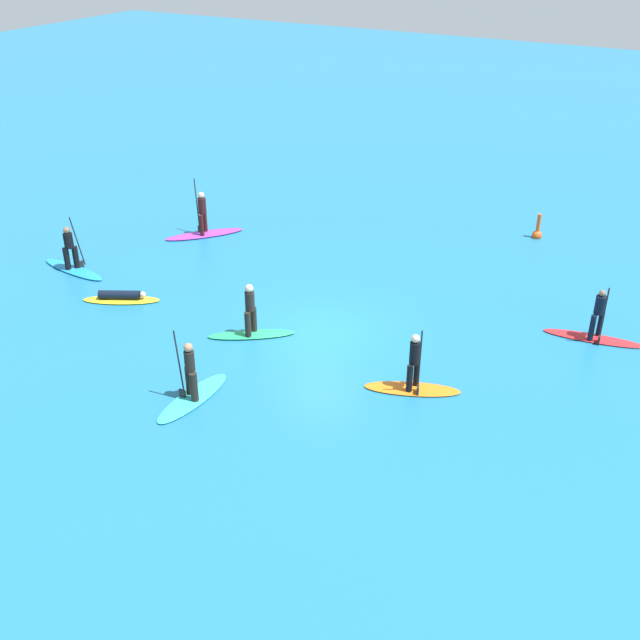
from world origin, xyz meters
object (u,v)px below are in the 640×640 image
(surfer_on_orange_board, at_px, (413,377))
(marker_buoy, at_px, (537,233))
(surfer_on_red_board, at_px, (596,326))
(surfer_on_blue_board, at_px, (72,260))
(surfer_on_purple_board, at_px, (203,226))
(surfer_on_teal_board, at_px, (192,387))
(surfer_on_yellow_board, at_px, (121,297))
(surfer_on_green_board, at_px, (251,323))

(surfer_on_orange_board, xyz_separation_m, marker_buoy, (0.07, 12.80, -0.24))
(surfer_on_red_board, bearing_deg, surfer_on_blue_board, -175.44)
(surfer_on_red_board, relative_size, surfer_on_purple_board, 1.06)
(surfer_on_red_board, height_order, surfer_on_purple_board, surfer_on_purple_board)
(surfer_on_red_board, distance_m, surfer_on_teal_board, 12.59)
(surfer_on_yellow_board, distance_m, surfer_on_orange_board, 10.94)
(surfer_on_yellow_board, relative_size, surfer_on_teal_board, 0.93)
(surfer_on_purple_board, bearing_deg, surfer_on_yellow_board, 49.82)
(surfer_on_green_board, distance_m, marker_buoy, 13.69)
(surfer_on_yellow_board, relative_size, surfer_on_orange_board, 0.96)
(surfer_on_red_board, xyz_separation_m, marker_buoy, (-3.80, 7.39, -0.26))
(surfer_on_red_board, distance_m, surfer_on_green_board, 10.80)
(surfer_on_blue_board, bearing_deg, surfer_on_teal_board, -20.09)
(surfer_on_green_board, bearing_deg, surfer_on_orange_board, 141.39)
(surfer_on_orange_board, bearing_deg, surfer_on_blue_board, 152.80)
(surfer_on_red_board, bearing_deg, surfer_on_orange_board, -134.06)
(marker_buoy, bearing_deg, surfer_on_yellow_board, -131.20)
(marker_buoy, bearing_deg, surfer_on_green_board, -114.83)
(surfer_on_purple_board, height_order, surfer_on_blue_board, surfer_on_purple_board)
(surfer_on_yellow_board, height_order, marker_buoy, marker_buoy)
(surfer_on_yellow_board, relative_size, surfer_on_purple_board, 0.90)
(surfer_on_teal_board, relative_size, surfer_on_blue_board, 0.89)
(surfer_on_red_board, bearing_deg, surfer_on_purple_board, 168.01)
(surfer_on_yellow_board, bearing_deg, surfer_on_red_board, -8.34)
(surfer_on_green_board, xyz_separation_m, surfer_on_blue_board, (-8.52, 0.87, -0.05))
(surfer_on_yellow_board, distance_m, surfer_on_teal_board, 6.81)
(surfer_on_yellow_board, height_order, surfer_on_teal_board, surfer_on_teal_board)
(surfer_on_purple_board, bearing_deg, surfer_on_green_board, 86.47)
(surfer_on_red_board, xyz_separation_m, surfer_on_blue_board, (-18.07, -4.17, -0.06))
(surfer_on_red_board, distance_m, marker_buoy, 8.31)
(surfer_on_purple_board, distance_m, surfer_on_teal_board, 11.92)
(surfer_on_yellow_board, relative_size, marker_buoy, 2.39)
(surfer_on_blue_board, bearing_deg, marker_buoy, 45.91)
(surfer_on_orange_board, height_order, surfer_on_purple_board, surfer_on_purple_board)
(surfer_on_blue_board, bearing_deg, surfer_on_orange_board, 1.90)
(surfer_on_red_board, xyz_separation_m, surfer_on_yellow_board, (-14.82, -5.19, -0.34))
(surfer_on_yellow_board, xyz_separation_m, surfer_on_green_board, (5.26, 0.15, 0.33))
(surfer_on_red_board, height_order, surfer_on_teal_board, surfer_on_teal_board)
(surfer_on_red_board, relative_size, surfer_on_green_board, 1.21)
(surfer_on_blue_board, bearing_deg, surfer_on_purple_board, 73.82)
(surfer_on_orange_board, height_order, surfer_on_green_board, surfer_on_orange_board)
(surfer_on_red_board, distance_m, surfer_on_orange_board, 6.65)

